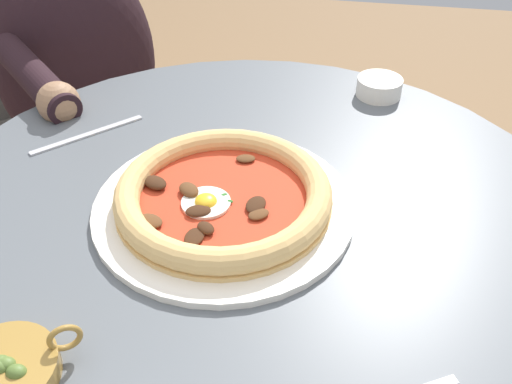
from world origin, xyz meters
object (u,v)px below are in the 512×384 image
olive_pan (5,371)px  cafe_chair_diner (72,103)px  ramekin_capers (379,86)px  dining_table (248,314)px  fork_utensil (88,135)px  diner_person (95,143)px  pizza_on_plate (223,197)px

olive_pan → cafe_chair_diner: cafe_chair_diner is taller
ramekin_capers → cafe_chair_diner: bearing=-19.2°
ramekin_capers → dining_table: bearing=63.8°
fork_utensil → diner_person: (0.20, -0.36, -0.27)m
olive_pan → diner_person: diner_person is taller
dining_table → cafe_chair_diner: bearing=-46.3°
dining_table → fork_utensil: size_ratio=6.48×
diner_person → ramekin_capers: bearing=166.7°
pizza_on_plate → fork_utensil: bearing=-28.8°
pizza_on_plate → ramekin_capers: 0.40m
ramekin_capers → olive_pan: 0.71m
fork_utensil → cafe_chair_diner: size_ratio=0.16×
pizza_on_plate → diner_person: size_ratio=0.31×
ramekin_capers → cafe_chair_diner: size_ratio=0.09×
ramekin_capers → olive_pan: olive_pan is taller
dining_table → ramekin_capers: ramekin_capers is taller
pizza_on_plate → cafe_chair_diner: bearing=-48.1°
pizza_on_plate → olive_pan: (0.15, 0.28, -0.01)m
pizza_on_plate → ramekin_capers: pizza_on_plate is taller
dining_table → fork_utensil: fork_utensil is taller
cafe_chair_diner → olive_pan: bearing=114.1°
ramekin_capers → fork_utensil: size_ratio=0.56×
fork_utensil → dining_table: bearing=154.8°
dining_table → diner_person: size_ratio=0.81×
pizza_on_plate → ramekin_capers: bearing=-119.6°
olive_pan → cafe_chair_diner: size_ratio=0.13×
pizza_on_plate → ramekin_capers: size_ratio=4.38×
dining_table → olive_pan: size_ratio=7.73×
ramekin_capers → diner_person: size_ratio=0.07×
diner_person → cafe_chair_diner: bearing=-47.0°
pizza_on_plate → olive_pan: size_ratio=2.91×
ramekin_capers → fork_utensil: 0.49m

